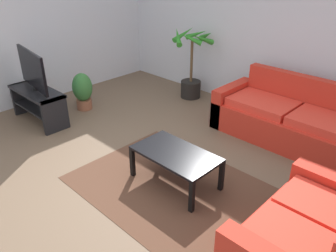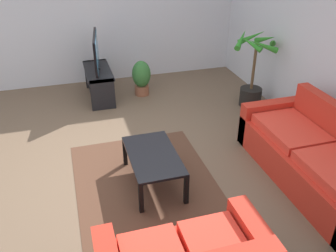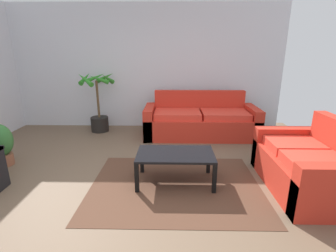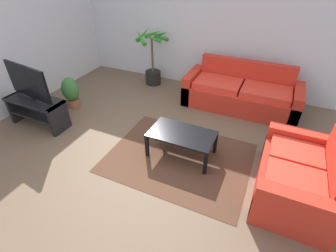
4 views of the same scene
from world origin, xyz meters
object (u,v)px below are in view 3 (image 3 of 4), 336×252
at_px(coffee_table, 175,157).
at_px(potted_plant_small, 1,144).
at_px(couch_main, 200,122).
at_px(couch_loveseat, 308,167).
at_px(potted_palm, 99,107).

distance_m(coffee_table, potted_plant_small, 2.69).
distance_m(couch_main, coffee_table, 2.00).
distance_m(couch_main, couch_loveseat, 2.35).
bearing_deg(coffee_table, couch_loveseat, -4.35).
relative_size(coffee_table, potted_plant_small, 1.54).
relative_size(couch_loveseat, potted_plant_small, 2.19).
height_order(couch_loveseat, potted_palm, potted_palm).
bearing_deg(couch_main, potted_plant_small, -155.20).
relative_size(potted_palm, potted_plant_small, 1.99).
xyz_separation_m(couch_loveseat, coffee_table, (-1.67, 0.13, 0.07)).
height_order(couch_main, coffee_table, couch_main).
bearing_deg(coffee_table, potted_palm, 126.87).
bearing_deg(coffee_table, potted_plant_small, 170.10).
bearing_deg(potted_plant_small, potted_palm, 60.12).
distance_m(couch_main, potted_plant_small, 3.50).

